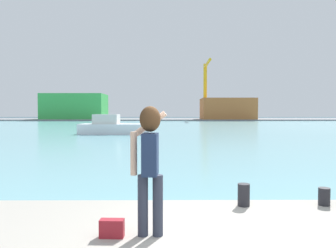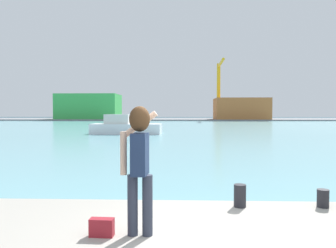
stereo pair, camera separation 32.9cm
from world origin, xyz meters
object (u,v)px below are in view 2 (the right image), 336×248
harbor_bollard_2 (323,198)px  boat_moored (125,127)px  harbor_bollard (240,196)px  warehouse_right (241,109)px  handbag (102,227)px  port_crane (219,84)px  warehouse_left (89,107)px  person_photographer (139,157)px

harbor_bollard_2 → boat_moored: (-8.26, 27.99, -0.01)m
harbor_bollard → warehouse_right: bearing=79.5°
handbag → warehouse_right: 88.77m
harbor_bollard → port_crane: 86.43m
warehouse_left → port_crane: (37.28, -2.69, 6.30)m
boat_moored → port_crane: size_ratio=0.47×
harbor_bollard_2 → boat_moored: bearing=106.4°
harbor_bollard → boat_moored: bearing=103.7°
boat_moored → warehouse_right: warehouse_right is taller
warehouse_left → harbor_bollard_2: bearing=-71.8°
boat_moored → port_crane: (16.63, 57.32, 9.50)m
harbor_bollard → warehouse_left: bearing=107.3°
boat_moored → warehouse_right: bearing=70.9°
person_photographer → harbor_bollard: 2.28m
harbor_bollard → boat_moored: size_ratio=0.05×
person_photographer → port_crane: bearing=-3.9°
handbag → harbor_bollard_2: harbor_bollard_2 is taller
handbag → warehouse_left: bearing=105.8°
warehouse_right → port_crane: port_crane is taller
person_photographer → harbor_bollard: size_ratio=4.41×
harbor_bollard_2 → port_crane: port_crane is taller
handbag → person_photographer: bearing=7.0°
warehouse_left → boat_moored: bearing=-71.0°
warehouse_left → port_crane: size_ratio=1.09×
person_photographer → boat_moored: (-5.22, 29.40, -0.91)m
warehouse_left → warehouse_right: 43.44m
warehouse_left → warehouse_right: (43.36, -2.59, -0.66)m
warehouse_left → port_crane: port_crane is taller
harbor_bollard_2 → warehouse_left: 92.69m
handbag → boat_moored: size_ratio=0.04×
handbag → boat_moored: (-4.72, 29.46, 0.03)m
handbag → boat_moored: 29.84m
warehouse_left → handbag: bearing=-74.2°
harbor_bollard_2 → warehouse_right: (14.45, 85.41, 2.54)m
harbor_bollard_2 → warehouse_right: warehouse_right is taller
boat_moored → warehouse_left: warehouse_left is taller
harbor_bollard → harbor_bollard_2: harbor_bollard is taller
handbag → warehouse_right: (18.00, 86.88, 2.57)m
person_photographer → warehouse_left: size_ratio=0.10×
harbor_bollard_2 → boat_moored: 29.19m
harbor_bollard_2 → port_crane: bearing=84.4°
harbor_bollard → port_crane: (9.82, 85.35, 9.46)m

